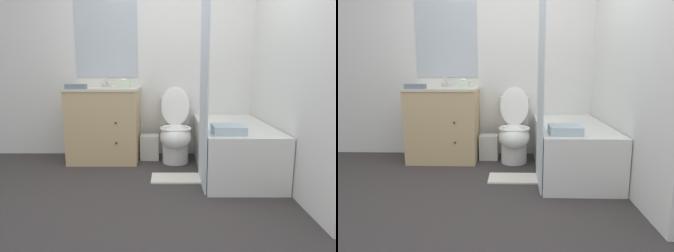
% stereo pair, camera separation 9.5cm
% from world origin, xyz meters
% --- Properties ---
extents(ground_plane, '(14.00, 14.00, 0.00)m').
position_xyz_m(ground_plane, '(0.00, 0.00, 0.00)').
color(ground_plane, '#383333').
extents(wall_back, '(8.00, 0.06, 2.50)m').
position_xyz_m(wall_back, '(-0.01, 1.59, 1.25)').
color(wall_back, silver).
rests_on(wall_back, ground_plane).
extents(wall_right, '(0.05, 2.57, 2.50)m').
position_xyz_m(wall_right, '(1.16, 0.78, 1.25)').
color(wall_right, silver).
rests_on(wall_right, ground_plane).
extents(vanity_cabinet, '(0.83, 0.60, 0.88)m').
position_xyz_m(vanity_cabinet, '(-0.72, 1.28, 0.45)').
color(vanity_cabinet, tan).
rests_on(vanity_cabinet, ground_plane).
extents(sink_faucet, '(0.14, 0.12, 0.12)m').
position_xyz_m(sink_faucet, '(-0.72, 1.48, 0.92)').
color(sink_faucet, silver).
rests_on(sink_faucet, vanity_cabinet).
extents(toilet, '(0.36, 0.69, 0.89)m').
position_xyz_m(toilet, '(0.14, 1.21, 0.35)').
color(toilet, white).
rests_on(toilet, ground_plane).
extents(bathtub, '(0.73, 1.42, 0.52)m').
position_xyz_m(bathtub, '(0.76, 0.86, 0.26)').
color(bathtub, white).
rests_on(bathtub, ground_plane).
extents(shower_curtain, '(0.02, 0.54, 1.90)m').
position_xyz_m(shower_curtain, '(0.38, 0.46, 0.95)').
color(shower_curtain, silver).
rests_on(shower_curtain, ground_plane).
extents(wastebasket, '(0.23, 0.19, 0.30)m').
position_xyz_m(wastebasket, '(-0.18, 1.32, 0.15)').
color(wastebasket, silver).
rests_on(wastebasket, ground_plane).
extents(tissue_box, '(0.14, 0.12, 0.11)m').
position_xyz_m(tissue_box, '(-0.48, 1.33, 0.93)').
color(tissue_box, silver).
rests_on(tissue_box, vanity_cabinet).
extents(hand_towel_folded, '(0.22, 0.12, 0.05)m').
position_xyz_m(hand_towel_folded, '(-0.98, 1.08, 0.91)').
color(hand_towel_folded, slate).
rests_on(hand_towel_folded, vanity_cabinet).
extents(bath_towel_folded, '(0.29, 0.26, 0.08)m').
position_xyz_m(bath_towel_folded, '(0.60, 0.37, 0.56)').
color(bath_towel_folded, silver).
rests_on(bath_towel_folded, bathtub).
extents(bath_mat, '(0.55, 0.29, 0.02)m').
position_xyz_m(bath_mat, '(0.16, 0.61, 0.01)').
color(bath_mat, silver).
rests_on(bath_mat, ground_plane).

